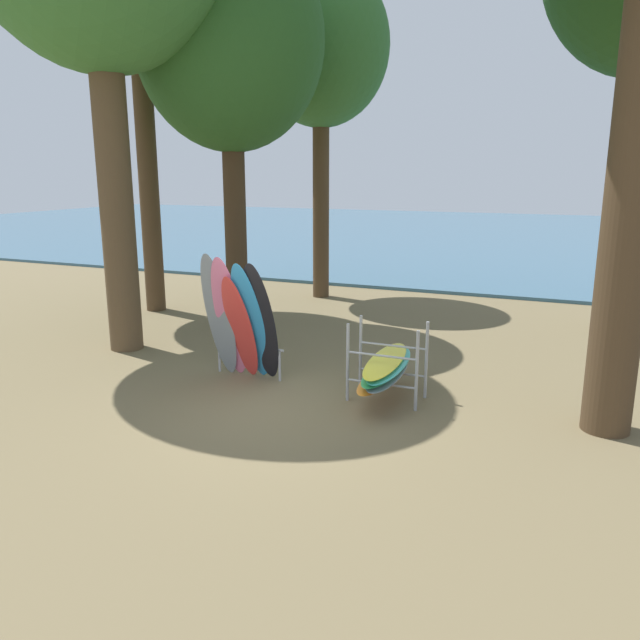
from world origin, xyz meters
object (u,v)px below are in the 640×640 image
object	(u,v)px
tree_deep_back	(321,49)
leaning_board_pile	(240,322)
board_storage_rack	(387,368)
tree_far_right_back	(230,42)

from	to	relation	value
tree_deep_back	leaning_board_pile	world-z (taller)	tree_deep_back
tree_deep_back	board_storage_rack	xyz separation A→B (m)	(4.20, -7.23, -6.15)
tree_deep_back	board_storage_rack	world-z (taller)	tree_deep_back
tree_far_right_back	leaning_board_pile	size ratio (longest dim) A/B	3.84
tree_far_right_back	board_storage_rack	world-z (taller)	tree_far_right_back
tree_deep_back	tree_far_right_back	bearing A→B (deg)	-96.34
tree_far_right_back	leaning_board_pile	world-z (taller)	tree_far_right_back
tree_far_right_back	leaning_board_pile	bearing A→B (deg)	-58.89
tree_far_right_back	board_storage_rack	size ratio (longest dim) A/B	4.02
leaning_board_pile	board_storage_rack	distance (m)	2.63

